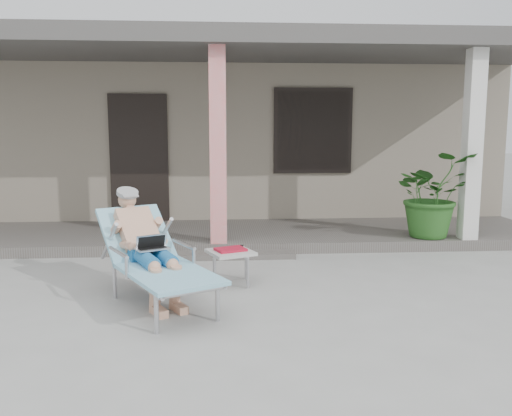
{
  "coord_description": "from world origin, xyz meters",
  "views": [
    {
      "loc": [
        -0.01,
        -5.12,
        1.7
      ],
      "look_at": [
        0.4,
        0.6,
        0.85
      ],
      "focal_mm": 38.0,
      "sensor_mm": 36.0,
      "label": 1
    }
  ],
  "objects": [
    {
      "name": "side_table",
      "position": [
        0.12,
        0.66,
        0.34
      ],
      "size": [
        0.58,
        0.58,
        0.4
      ],
      "rotation": [
        0.0,
        0.0,
        0.39
      ],
      "color": "#B7B6B1",
      "rests_on": "ground"
    },
    {
      "name": "porch_overhang",
      "position": [
        0.0,
        2.95,
        2.79
      ],
      "size": [
        10.0,
        2.3,
        2.85
      ],
      "color": "silver",
      "rests_on": "porch_deck"
    },
    {
      "name": "house",
      "position": [
        0.0,
        6.5,
        1.67
      ],
      "size": [
        10.4,
        5.4,
        3.3
      ],
      "color": "gray",
      "rests_on": "ground"
    },
    {
      "name": "potted_palm",
      "position": [
        3.04,
        2.32,
        0.76
      ],
      "size": [
        1.11,
        0.97,
        1.22
      ],
      "primitive_type": "imported",
      "rotation": [
        0.0,
        0.0,
        0.01
      ],
      "color": "#26591E",
      "rests_on": "porch_deck"
    },
    {
      "name": "ground",
      "position": [
        0.0,
        0.0,
        0.0
      ],
      "size": [
        60.0,
        60.0,
        0.0
      ],
      "primitive_type": "plane",
      "color": "#9E9E99",
      "rests_on": "ground"
    },
    {
      "name": "porch_deck",
      "position": [
        0.0,
        3.0,
        0.07
      ],
      "size": [
        10.0,
        2.0,
        0.15
      ],
      "primitive_type": "cube",
      "color": "#605B56",
      "rests_on": "ground"
    },
    {
      "name": "lounger",
      "position": [
        -0.68,
        0.13,
        0.71
      ],
      "size": [
        1.39,
        1.83,
        1.16
      ],
      "rotation": [
        0.0,
        0.0,
        0.49
      ],
      "color": "#B7B7BC",
      "rests_on": "ground"
    },
    {
      "name": "porch_step",
      "position": [
        0.0,
        1.85,
        0.04
      ],
      "size": [
        2.0,
        0.3,
        0.07
      ],
      "primitive_type": "cube",
      "color": "#605B56",
      "rests_on": "ground"
    }
  ]
}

